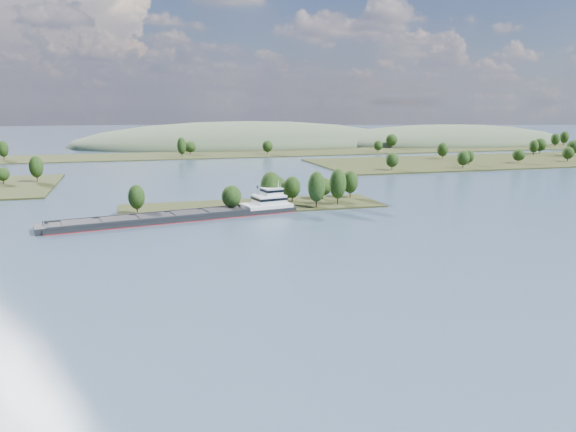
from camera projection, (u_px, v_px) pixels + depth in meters
name	position (u px, v px, depth m)	size (l,w,h in m)	color
ground	(297.00, 243.00, 160.24)	(1800.00, 1800.00, 0.00)	#384861
tree_island	(272.00, 196.00, 217.02)	(100.00, 30.31, 15.21)	#262C13
right_bank	(542.00, 159.00, 391.18)	(320.00, 90.00, 14.92)	#262C13
back_shoreline	(202.00, 154.00, 426.20)	(900.00, 60.00, 15.66)	#262C13
hill_east	(447.00, 143.00, 559.27)	(260.00, 140.00, 36.00)	#405137
hill_west	(244.00, 145.00, 534.70)	(320.00, 160.00, 44.00)	#405137
cargo_barge	(193.00, 214.00, 194.44)	(88.73, 26.84, 11.95)	black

